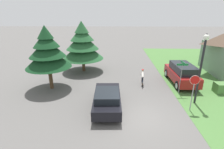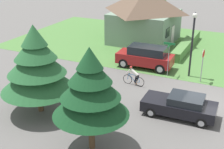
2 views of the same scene
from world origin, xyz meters
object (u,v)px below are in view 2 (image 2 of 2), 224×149
object	(u,v)px
street_lamp	(193,36)
conifer_tall_near	(90,90)
cyclist	(134,76)
parked_suv_right	(146,57)
sedan_left_lane	(180,105)
street_name_sign	(169,53)
conifer_tall_far	(37,66)
stop_sign	(203,60)
cottage_house	(145,15)

from	to	relation	value
street_lamp	conifer_tall_near	xyz separation A→B (m)	(-11.65, 2.38, 0.04)
street_lamp	conifer_tall_near	world-z (taller)	conifer_tall_near
cyclist	street_lamp	xyz separation A→B (m)	(3.47, -3.35, 2.58)
parked_suv_right	conifer_tall_near	world-z (taller)	conifer_tall_near
conifer_tall_near	sedan_left_lane	bearing A→B (deg)	-32.57
street_name_sign	conifer_tall_far	xyz separation A→B (m)	(-8.96, 5.61, 1.14)
cyclist	conifer_tall_far	size ratio (longest dim) A/B	0.31
stop_sign	conifer_tall_near	distance (m)	11.52
cyclist	conifer_tall_near	xyz separation A→B (m)	(-8.18, -0.97, 2.62)
cottage_house	street_name_sign	distance (m)	9.78
parked_suv_right	street_lamp	world-z (taller)	street_lamp
parked_suv_right	conifer_tall_near	xyz separation A→B (m)	(-11.88, -1.40, 2.32)
stop_sign	street_name_sign	bearing A→B (deg)	-86.93
parked_suv_right	conifer_tall_near	size ratio (longest dim) A/B	0.87
sedan_left_lane	parked_suv_right	distance (m)	8.21
parked_suv_right	stop_sign	size ratio (longest dim) A/B	1.83
parked_suv_right	stop_sign	world-z (taller)	stop_sign
cottage_house	conifer_tall_far	xyz separation A→B (m)	(-17.28, 0.58, 0.14)
conifer_tall_far	cyclist	bearing A→B (deg)	-31.97
sedan_left_lane	street_name_sign	distance (m)	6.46
street_name_sign	conifer_tall_far	distance (m)	10.64
street_name_sign	stop_sign	bearing A→B (deg)	-91.92
parked_suv_right	street_name_sign	size ratio (longest dim) A/B	1.72
stop_sign	cyclist	bearing A→B (deg)	-53.32
stop_sign	conifer_tall_far	xyz separation A→B (m)	(-8.87, 8.24, 1.25)
stop_sign	parked_suv_right	bearing A→B (deg)	-96.55
cottage_house	street_lamp	bearing A→B (deg)	-137.95
sedan_left_lane	parked_suv_right	xyz separation A→B (m)	(6.74, 4.68, 0.29)
street_lamp	stop_sign	bearing A→B (deg)	-125.68
parked_suv_right	conifer_tall_near	bearing A→B (deg)	95.21
sedan_left_lane	cyclist	distance (m)	5.23
cyclist	conifer_tall_near	size ratio (longest dim) A/B	0.32
street_name_sign	conifer_tall_far	world-z (taller)	conifer_tall_far
stop_sign	conifer_tall_near	xyz separation A→B (m)	(-10.89, 3.43, 1.52)
cottage_house	sedan_left_lane	distance (m)	16.18
parked_suv_right	conifer_tall_far	xyz separation A→B (m)	(-9.86, 3.42, 2.04)
stop_sign	street_name_sign	xyz separation A→B (m)	(0.09, 2.63, 0.11)
conifer_tall_near	conifer_tall_far	size ratio (longest dim) A/B	0.98
street_name_sign	parked_suv_right	bearing A→B (deg)	67.79
stop_sign	cottage_house	bearing A→B (deg)	-132.63
cottage_house	street_lamp	distance (m)	10.12
street_name_sign	conifer_tall_near	distance (m)	11.10
parked_suv_right	street_lamp	bearing A→B (deg)	175.00
conifer_tall_near	stop_sign	bearing A→B (deg)	-17.49
cottage_house	conifer_tall_near	world-z (taller)	cottage_house
conifer_tall_near	street_name_sign	bearing A→B (deg)	-4.18
cottage_house	stop_sign	bearing A→B (deg)	-136.43
cyclist	street_lamp	bearing A→B (deg)	-129.22
parked_suv_right	conifer_tall_near	distance (m)	12.18
cyclist	conifer_tall_far	world-z (taller)	conifer_tall_far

